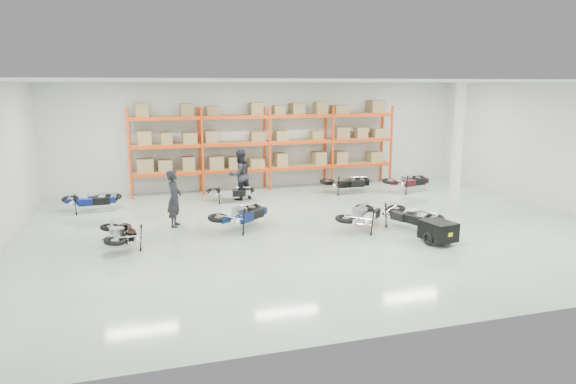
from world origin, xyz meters
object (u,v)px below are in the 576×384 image
object	(u,v)px
moto_touring_right	(410,211)
moto_back_c	(347,179)
moto_silver_left	(363,211)
moto_blue_centre	(242,211)
moto_back_d	(408,178)
person_back	(240,175)
moto_black_far_left	(121,230)
moto_back_a	(91,197)
trailer	(438,231)
person_left	(174,198)
moto_back_b	(231,189)

from	to	relation	value
moto_touring_right	moto_back_c	world-z (taller)	moto_back_c
moto_silver_left	moto_blue_centre	bearing A→B (deg)	28.64
moto_back_d	person_back	distance (m)	7.07
moto_silver_left	person_back	bearing A→B (deg)	-16.05
moto_silver_left	moto_touring_right	size ratio (longest dim) A/B	1.03
moto_black_far_left	moto_blue_centre	bearing A→B (deg)	-171.31
person_back	moto_back_c	bearing A→B (deg)	158.35
moto_back_a	moto_back_d	world-z (taller)	moto_back_d
trailer	moto_back_c	xyz separation A→B (m)	(0.27, 7.19, 0.19)
moto_black_far_left	person_left	distance (m)	2.49
moto_silver_left	person_back	world-z (taller)	person_back
moto_back_b	person_left	bearing A→B (deg)	151.65
trailer	moto_back_b	world-z (taller)	moto_back_b
moto_black_far_left	moto_touring_right	world-z (taller)	moto_touring_right
trailer	person_back	xyz separation A→B (m)	(-4.21, 7.21, 0.61)
moto_blue_centre	moto_back_c	bearing A→B (deg)	-90.39
moto_black_far_left	trailer	xyz separation A→B (m)	(8.55, -2.12, -0.15)
moto_back_a	moto_back_b	xyz separation A→B (m)	(5.00, 0.11, -0.05)
trailer	person_back	distance (m)	8.38
trailer	person_back	bearing A→B (deg)	108.70
person_left	person_back	xyz separation A→B (m)	(2.74, 3.23, 0.08)
moto_back_d	person_left	world-z (taller)	person_left
moto_blue_centre	person_back	distance (m)	4.22
moto_back_d	person_left	size ratio (longest dim) A/B	1.04
moto_black_far_left	moto_back_a	xyz separation A→B (m)	(-1.08, 4.72, 0.01)
moto_back_b	person_back	xyz separation A→B (m)	(0.42, 0.27, 0.50)
moto_blue_centre	moto_touring_right	world-z (taller)	moto_blue_centre
moto_black_far_left	person_left	xyz separation A→B (m)	(1.60, 1.87, 0.38)
moto_back_b	moto_back_c	xyz separation A→B (m)	(4.90, 0.25, 0.09)
person_left	person_back	size ratio (longest dim) A/B	0.92
moto_back_b	moto_back_c	distance (m)	4.91
moto_black_far_left	person_back	distance (m)	6.71
moto_back_b	person_back	distance (m)	0.71
moto_back_c	moto_black_far_left	bearing A→B (deg)	124.10
trailer	moto_back_c	bearing A→B (deg)	76.28
moto_silver_left	moto_back_c	distance (m)	5.48
moto_silver_left	moto_back_c	xyz separation A→B (m)	(1.68, 5.21, -0.01)
moto_black_far_left	moto_back_c	distance (m)	10.18
moto_blue_centre	person_left	distance (m)	2.18
moto_back_a	moto_touring_right	bearing A→B (deg)	-117.91
moto_blue_centre	moto_back_a	world-z (taller)	moto_blue_centre
moto_back_d	moto_blue_centre	bearing A→B (deg)	102.23
moto_touring_right	person_back	distance (m)	7.03
moto_silver_left	moto_back_c	size ratio (longest dim) A/B	1.01
moto_touring_right	moto_black_far_left	bearing A→B (deg)	156.91
moto_back_d	trailer	bearing A→B (deg)	144.62
moto_black_far_left	moto_back_c	bearing A→B (deg)	-156.65
moto_back_d	moto_black_far_left	bearing A→B (deg)	99.40
moto_back_a	moto_back_c	bearing A→B (deg)	-87.29
moto_silver_left	moto_back_b	xyz separation A→B (m)	(-3.22, 4.96, -0.09)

